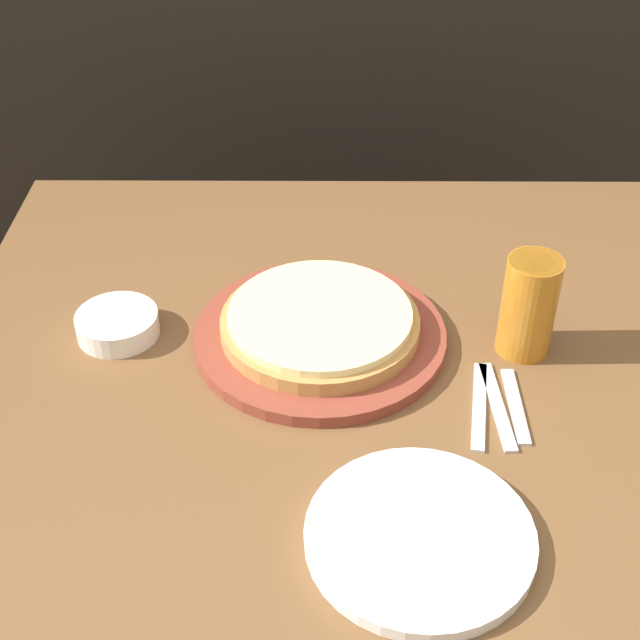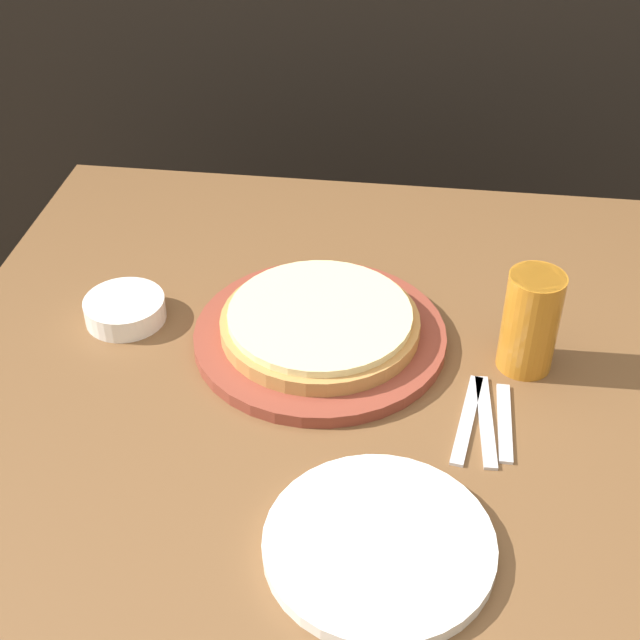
% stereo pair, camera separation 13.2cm
% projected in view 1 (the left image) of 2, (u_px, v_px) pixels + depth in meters
% --- Properties ---
extents(ground_plane, '(12.00, 12.00, 0.00)m').
position_uv_depth(ground_plane, '(348.00, 633.00, 1.76)').
color(ground_plane, '#473828').
extents(dining_table, '(1.23, 1.05, 0.72)m').
position_uv_depth(dining_table, '(352.00, 512.00, 1.54)').
color(dining_table, brown).
rests_on(dining_table, ground_plane).
extents(pizza_on_board, '(0.38, 0.38, 0.06)m').
position_uv_depth(pizza_on_board, '(320.00, 328.00, 1.33)').
color(pizza_on_board, brown).
rests_on(pizza_on_board, dining_table).
extents(beer_glass, '(0.08, 0.08, 0.16)m').
position_uv_depth(beer_glass, '(529.00, 302.00, 1.28)').
color(beer_glass, '#B7701E').
rests_on(beer_glass, dining_table).
extents(dinner_plate, '(0.27, 0.27, 0.02)m').
position_uv_depth(dinner_plate, '(420.00, 536.00, 1.04)').
color(dinner_plate, white).
rests_on(dinner_plate, dining_table).
extents(side_bowl, '(0.12, 0.12, 0.04)m').
position_uv_depth(side_bowl, '(118.00, 324.00, 1.35)').
color(side_bowl, white).
rests_on(side_bowl, dining_table).
extents(fork, '(0.05, 0.18, 0.00)m').
position_uv_depth(fork, '(479.00, 406.00, 1.23)').
color(fork, silver).
rests_on(fork, dining_table).
extents(dinner_knife, '(0.03, 0.18, 0.00)m').
position_uv_depth(dinner_knife, '(497.00, 406.00, 1.23)').
color(dinner_knife, silver).
rests_on(dinner_knife, dining_table).
extents(spoon, '(0.02, 0.15, 0.00)m').
position_uv_depth(spoon, '(515.00, 406.00, 1.23)').
color(spoon, silver).
rests_on(spoon, dining_table).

